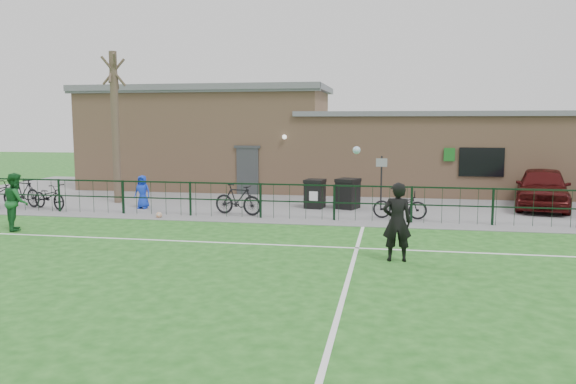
% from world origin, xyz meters
% --- Properties ---
extents(ground, '(90.00, 90.00, 0.00)m').
position_xyz_m(ground, '(0.00, 0.00, 0.00)').
color(ground, '#1C581A').
rests_on(ground, ground).
extents(paving_strip, '(34.00, 13.00, 0.02)m').
position_xyz_m(paving_strip, '(0.00, 13.50, 0.01)').
color(paving_strip, slate).
rests_on(paving_strip, ground).
extents(pitch_line_touch, '(28.00, 0.10, 0.01)m').
position_xyz_m(pitch_line_touch, '(0.00, 7.80, 0.00)').
color(pitch_line_touch, white).
rests_on(pitch_line_touch, ground).
extents(pitch_line_mid, '(28.00, 0.10, 0.01)m').
position_xyz_m(pitch_line_mid, '(0.00, 4.00, 0.00)').
color(pitch_line_mid, white).
rests_on(pitch_line_mid, ground).
extents(pitch_line_perp, '(0.10, 16.00, 0.01)m').
position_xyz_m(pitch_line_perp, '(2.00, 0.00, 0.00)').
color(pitch_line_perp, white).
rests_on(pitch_line_perp, ground).
extents(perimeter_fence, '(28.00, 0.10, 1.20)m').
position_xyz_m(perimeter_fence, '(0.00, 8.00, 0.60)').
color(perimeter_fence, black).
rests_on(perimeter_fence, ground).
extents(bare_tree, '(0.30, 0.30, 6.00)m').
position_xyz_m(bare_tree, '(-8.00, 10.50, 3.00)').
color(bare_tree, '#4B3B2E').
rests_on(bare_tree, ground).
extents(wheelie_bin_left, '(0.76, 0.84, 1.00)m').
position_xyz_m(wheelie_bin_left, '(0.01, 10.52, 0.52)').
color(wheelie_bin_left, black).
rests_on(wheelie_bin_left, paving_strip).
extents(wheelie_bin_right, '(0.93, 0.98, 1.04)m').
position_xyz_m(wheelie_bin_right, '(1.25, 10.58, 0.54)').
color(wheelie_bin_right, black).
rests_on(wheelie_bin_right, paving_strip).
extents(sign_post, '(0.08, 0.08, 2.00)m').
position_xyz_m(sign_post, '(2.48, 10.40, 1.02)').
color(sign_post, black).
rests_on(sign_post, paving_strip).
extents(car_maroon, '(2.80, 4.85, 1.55)m').
position_xyz_m(car_maroon, '(8.43, 11.99, 0.80)').
color(car_maroon, '#400B0B').
rests_on(car_maroon, paving_strip).
extents(bicycle_b, '(1.93, 1.08, 1.12)m').
position_xyz_m(bicycle_b, '(-11.05, 8.83, 0.58)').
color(bicycle_b, black).
rests_on(bicycle_b, paving_strip).
extents(bicycle_c, '(1.89, 1.28, 0.94)m').
position_xyz_m(bicycle_c, '(-9.71, 8.48, 0.49)').
color(bicycle_c, black).
rests_on(bicycle_c, paving_strip).
extents(bicycle_d, '(1.87, 0.90, 1.08)m').
position_xyz_m(bicycle_d, '(-2.42, 8.47, 0.56)').
color(bicycle_d, black).
rests_on(bicycle_d, paving_strip).
extents(bicycle_e, '(1.82, 0.71, 0.94)m').
position_xyz_m(bicycle_e, '(3.14, 8.66, 0.49)').
color(bicycle_e, black).
rests_on(bicycle_e, paving_strip).
extents(spectator_child, '(0.62, 0.41, 1.25)m').
position_xyz_m(spectator_child, '(-6.34, 9.22, 0.65)').
color(spectator_child, blue).
rests_on(spectator_child, paving_strip).
extents(goalkeeper_kick, '(1.61, 3.28, 2.56)m').
position_xyz_m(goalkeeper_kick, '(2.97, 2.88, 0.96)').
color(goalkeeper_kick, black).
rests_on(goalkeeper_kick, ground).
extents(outfield_player, '(1.02, 1.07, 1.73)m').
position_xyz_m(outfield_player, '(-8.27, 4.65, 0.87)').
color(outfield_player, '#195A27').
rests_on(outfield_player, ground).
extents(ball_ground, '(0.21, 0.21, 0.21)m').
position_xyz_m(ball_ground, '(-4.90, 7.39, 0.11)').
color(ball_ground, silver).
rests_on(ball_ground, ground).
extents(clubhouse, '(24.25, 5.40, 4.96)m').
position_xyz_m(clubhouse, '(-0.88, 16.50, 2.22)').
color(clubhouse, tan).
rests_on(clubhouse, ground).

